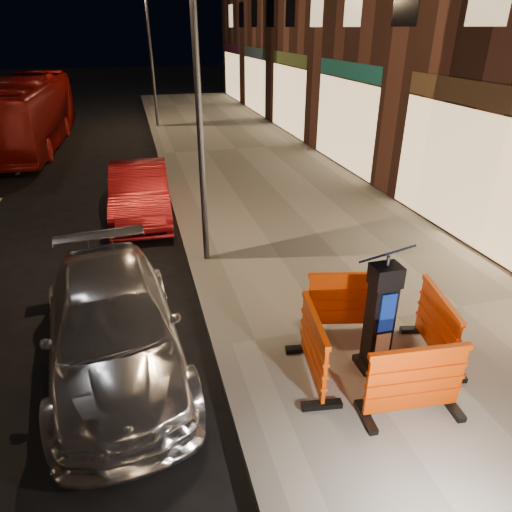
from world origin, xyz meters
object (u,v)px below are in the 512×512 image
object	(u,v)px
car_silver	(119,362)
car_red	(143,216)
barrier_bldgside	(436,326)
parking_kiosk	(381,313)
barrier_back	(348,301)
bus_doubledecker	(34,147)
barrier_front	(415,382)
barrier_kerbside	(313,348)

from	to	relation	value
car_silver	car_red	size ratio (longest dim) A/B	1.09
barrier_bldgside	car_silver	distance (m)	4.73
parking_kiosk	barrier_back	bearing A→B (deg)	100.05
car_silver	barrier_back	bearing A→B (deg)	-9.49
car_red	bus_doubledecker	world-z (taller)	bus_doubledecker
barrier_front	car_silver	size ratio (longest dim) A/B	0.29
car_red	barrier_bldgside	bearing A→B (deg)	-59.60
barrier_kerbside	car_silver	size ratio (longest dim) A/B	0.29
barrier_back	parking_kiosk	bearing A→B (deg)	-76.95
barrier_back	barrier_bldgside	bearing A→B (deg)	-31.95
barrier_back	car_silver	world-z (taller)	barrier_back
barrier_bldgside	car_red	bearing A→B (deg)	40.66
barrier_bldgside	bus_doubledecker	xyz separation A→B (m)	(-8.07, 16.47, -0.66)
barrier_back	bus_doubledecker	bearing A→B (deg)	127.68
barrier_bldgside	car_red	xyz separation A→B (m)	(-3.93, 7.21, -0.66)
barrier_front	car_red	world-z (taller)	barrier_front
parking_kiosk	barrier_bldgside	xyz separation A→B (m)	(0.95, 0.00, -0.40)
barrier_front	barrier_kerbside	world-z (taller)	same
parking_kiosk	bus_doubledecker	bearing A→B (deg)	123.42
barrier_back	bus_doubledecker	distance (m)	17.09
barrier_bldgside	car_red	world-z (taller)	barrier_bldgside
barrier_back	barrier_kerbside	size ratio (longest dim) A/B	1.00
car_red	bus_doubledecker	size ratio (longest dim) A/B	0.41
barrier_kerbside	car_red	world-z (taller)	barrier_kerbside
barrier_front	bus_doubledecker	distance (m)	18.83
barrier_back	car_silver	xyz separation A→B (m)	(-3.58, 0.26, -0.66)
barrier_front	car_silver	xyz separation A→B (m)	(-3.58, 2.16, -0.66)
car_red	barrier_back	bearing A→B (deg)	-62.74
barrier_bldgside	car_red	distance (m)	8.23
barrier_kerbside	car_silver	bearing A→B (deg)	73.34
car_red	bus_doubledecker	bearing A→B (deg)	115.84
parking_kiosk	barrier_bldgside	world-z (taller)	parking_kiosk
car_silver	bus_doubledecker	world-z (taller)	bus_doubledecker
parking_kiosk	bus_doubledecker	world-z (taller)	parking_kiosk
barrier_front	car_red	bearing A→B (deg)	115.13
car_silver	barrier_kerbside	bearing A→B (deg)	-30.06
parking_kiosk	barrier_back	size ratio (longest dim) A/B	1.40
parking_kiosk	car_silver	world-z (taller)	parking_kiosk
barrier_bldgside	car_silver	bearing A→B (deg)	87.10
parking_kiosk	barrier_front	size ratio (longest dim) A/B	1.40
barrier_front	barrier_kerbside	distance (m)	1.34
barrier_front	barrier_kerbside	size ratio (longest dim) A/B	1.00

